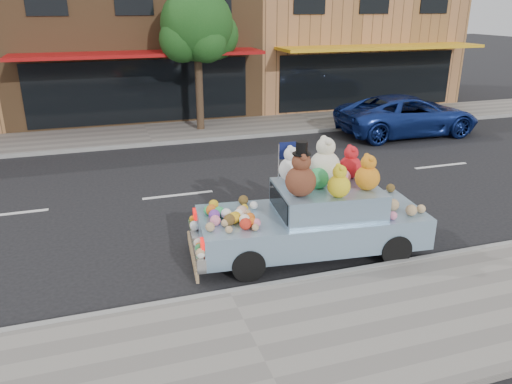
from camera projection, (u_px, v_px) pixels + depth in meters
name	position (u px, v px, depth m)	size (l,w,h in m)	color
ground	(178.00, 195.00, 12.77)	(120.00, 120.00, 0.00)	black
near_sidewalk	(257.00, 350.00, 6.96)	(60.00, 3.00, 0.12)	gray
far_sidewalk	(148.00, 134.00, 18.53)	(60.00, 3.00, 0.12)	gray
near_kerb	(229.00, 294.00, 8.30)	(60.00, 0.12, 0.13)	gray
far_kerb	(153.00, 144.00, 17.19)	(60.00, 0.12, 0.13)	gray
storefront_mid	(127.00, 27.00, 22.13)	(10.00, 9.80, 7.30)	brown
storefront_right	(331.00, 24.00, 25.04)	(10.00, 9.80, 7.30)	#AC7348
street_tree	(197.00, 31.00, 17.88)	(3.00, 2.70, 5.22)	#38281C
car_blue	(408.00, 115.00, 18.47)	(2.43, 5.28, 1.47)	navy
art_car	(313.00, 214.00, 9.56)	(4.64, 2.20, 2.36)	black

